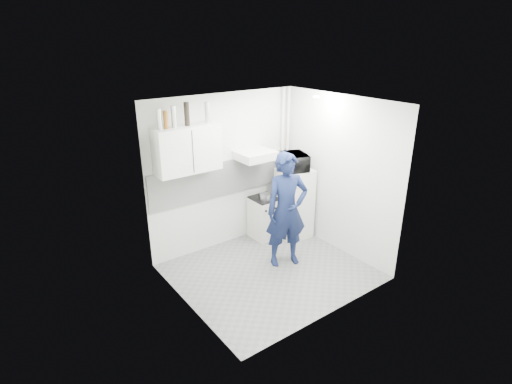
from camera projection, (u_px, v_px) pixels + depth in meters
floor at (270, 272)px, 6.20m from camera, size 2.80×2.80×0.00m
ceiling at (273, 103)px, 5.25m from camera, size 2.80×2.80×0.00m
wall_back at (225, 172)px, 6.67m from camera, size 2.80×0.00×2.80m
wall_left at (183, 219)px, 4.96m from camera, size 0.00×2.60×2.60m
wall_right at (338, 175)px, 6.50m from camera, size 0.00×2.60×2.60m
person at (287, 210)px, 6.15m from camera, size 0.77×0.63×1.83m
stove at (264, 218)px, 7.18m from camera, size 0.46×0.46×0.74m
fridge at (294, 203)px, 7.11m from camera, size 0.55×0.55×1.27m
stove_top at (265, 198)px, 7.04m from camera, size 0.44×0.44×0.03m
saucepan at (265, 196)px, 6.93m from camera, size 0.19×0.19×0.11m
microwave at (296, 162)px, 6.83m from camera, size 0.59×0.49×0.28m
bottle_a at (159, 119)px, 5.52m from camera, size 0.07×0.07×0.29m
bottle_b at (166, 120)px, 5.58m from camera, size 0.06×0.06×0.25m
bottle_c at (174, 117)px, 5.64m from camera, size 0.07×0.07×0.31m
bottle_d at (187, 114)px, 5.75m from camera, size 0.08×0.08×0.34m
bottle_e at (207, 112)px, 5.94m from camera, size 0.08×0.08×0.32m
upper_cabinet at (187, 149)px, 5.92m from camera, size 1.00×0.35×0.70m
range_hood at (255, 155)px, 6.63m from camera, size 0.60×0.50×0.14m
backsplash at (225, 178)px, 6.69m from camera, size 2.74×0.03×0.60m
pipe_a at (287, 160)px, 7.32m from camera, size 0.05×0.05×2.60m
pipe_b at (282, 161)px, 7.26m from camera, size 0.04×0.04×2.60m
ceiling_spot_fixture at (316, 97)px, 5.97m from camera, size 0.10×0.10×0.02m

